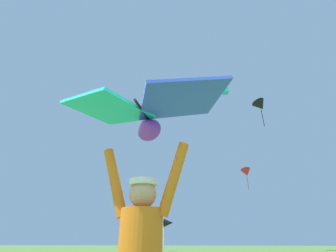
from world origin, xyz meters
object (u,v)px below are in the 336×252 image
(distant_kite_red_high_right, at_px, (246,173))
(distant_kite_teal_far_center, at_px, (225,90))
(distant_kite_magenta_low_left, at_px, (138,182))
(marker_flag, at_px, (168,227))
(distant_kite_black_low_right, at_px, (260,106))
(held_stunt_kite, at_px, (144,111))

(distant_kite_red_high_right, bearing_deg, distant_kite_teal_far_center, 93.92)
(distant_kite_teal_far_center, height_order, distant_kite_magenta_low_left, distant_kite_teal_far_center)
(distant_kite_magenta_low_left, bearing_deg, marker_flag, -73.91)
(distant_kite_teal_far_center, xyz_separation_m, distant_kite_black_low_right, (-0.22, -14.76, -11.51))
(distant_kite_black_low_right, bearing_deg, distant_kite_red_high_right, 86.89)
(distant_kite_magenta_low_left, xyz_separation_m, distant_kite_red_high_right, (12.07, -1.19, 0.49))
(distant_kite_black_low_right, bearing_deg, held_stunt_kite, -112.33)
(distant_kite_teal_far_center, bearing_deg, distant_kite_black_low_right, -90.87)
(distant_kite_red_high_right, height_order, distant_kite_black_low_right, distant_kite_black_low_right)
(distant_kite_magenta_low_left, height_order, distant_kite_black_low_right, distant_kite_black_low_right)
(distant_kite_red_high_right, distance_m, marker_flag, 20.19)
(held_stunt_kite, height_order, distant_kite_teal_far_center, distant_kite_teal_far_center)
(distant_kite_red_high_right, bearing_deg, marker_flag, -109.77)
(distant_kite_red_high_right, bearing_deg, held_stunt_kite, -104.53)
(distant_kite_magenta_low_left, bearing_deg, held_stunt_kite, -76.57)
(distant_kite_magenta_low_left, xyz_separation_m, marker_flag, (5.56, -19.29, -5.65))
(distant_kite_black_low_right, xyz_separation_m, marker_flag, (-5.96, -8.04, -8.52))
(distant_kite_teal_far_center, bearing_deg, marker_flag, -105.17)
(distant_kite_magenta_low_left, bearing_deg, distant_kite_red_high_right, -5.63)
(held_stunt_kite, distance_m, distant_kite_teal_far_center, 34.78)
(distant_kite_red_high_right, relative_size, marker_flag, 1.38)
(held_stunt_kite, distance_m, distant_kite_black_low_right, 16.63)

